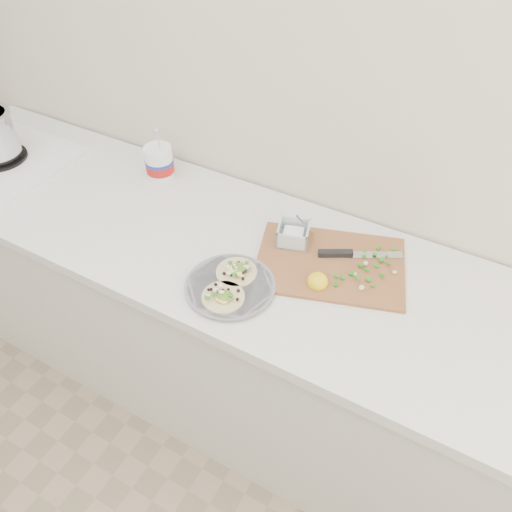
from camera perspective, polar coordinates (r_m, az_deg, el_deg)
The scene contains 4 objects.
counter at distance 1.98m, azimuth -6.00°, elevation -6.71°, with size 2.44×0.66×0.90m.
taco_plate at distance 1.44m, azimuth -3.00°, elevation -3.22°, with size 0.26×0.26×0.04m.
tub at distance 1.88m, azimuth -10.98°, elevation 10.64°, with size 0.10×0.10×0.23m.
cutboard at distance 1.53m, azimuth 8.28°, elevation -0.28°, with size 0.52×0.43×0.07m.
Camera 1 is at (0.80, 0.43, 1.96)m, focal length 35.00 mm.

